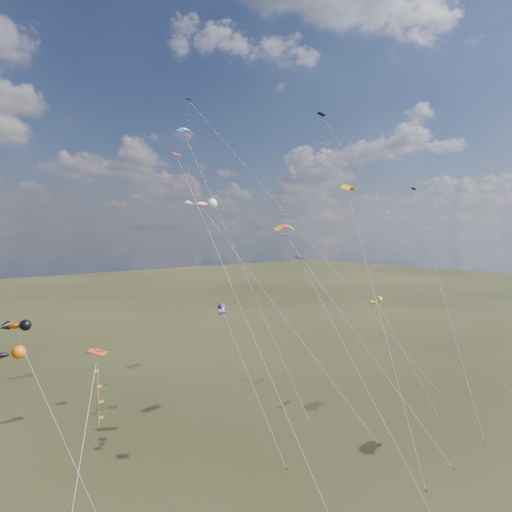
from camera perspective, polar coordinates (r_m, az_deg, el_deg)
ground at (r=42.52m, az=17.80°, el=-27.80°), size 400.00×400.00×0.00m
diamond_black_high at (r=59.79m, az=9.53°, el=12.43°), size 11.68×22.73×36.62m
diamond_navy_tall at (r=67.93m, az=-5.15°, el=14.14°), size 21.96×28.64×40.75m
diamond_black_mid at (r=42.86m, az=8.83°, el=-6.70°), size 1.27×14.73×19.20m
diamond_red_low at (r=24.84m, az=-19.48°, el=-17.30°), size 7.33×9.51×15.97m
diamond_navy_right at (r=69.77m, az=19.33°, el=4.37°), size 13.71×17.25×27.83m
diamond_orange_center at (r=39.77m, az=-4.39°, el=-0.49°), size 2.74×18.94×29.19m
parafoil_yellow at (r=57.64m, az=11.55°, el=8.49°), size 11.78×17.91×27.78m
parafoil_blue_white at (r=67.02m, az=-8.71°, el=15.27°), size 4.33×22.18×36.48m
parafoil_tricolor at (r=50.42m, az=3.77°, el=3.62°), size 6.27×18.29×22.75m
novelty_orange_black at (r=42.13m, az=-27.95°, el=-7.82°), size 4.94×9.22×14.61m
novelty_white_purple at (r=47.20m, az=-4.17°, el=-6.71°), size 1.87×9.91×14.08m
novelty_redwhite_stripe at (r=52.83m, az=-6.76°, el=6.38°), size 11.18×18.62×25.39m
novelty_blue_yellow at (r=59.09m, az=14.93°, el=-5.48°), size 3.05×8.42×13.29m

